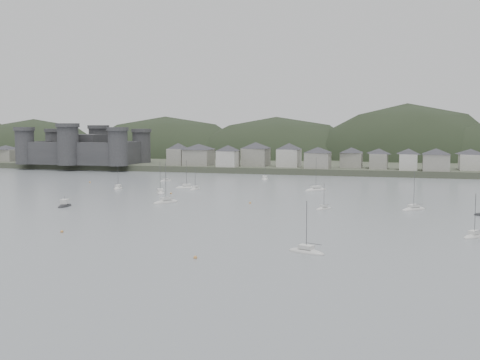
% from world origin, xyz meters
% --- Properties ---
extents(ground, '(900.00, 900.00, 0.00)m').
position_xyz_m(ground, '(0.00, 0.00, 0.00)').
color(ground, slate).
rests_on(ground, ground).
extents(far_shore_land, '(900.00, 250.00, 3.00)m').
position_xyz_m(far_shore_land, '(0.00, 295.00, 1.50)').
color(far_shore_land, '#383D2D').
rests_on(far_shore_land, ground).
extents(forested_ridge, '(851.55, 103.94, 102.57)m').
position_xyz_m(forested_ridge, '(4.83, 269.40, -11.28)').
color(forested_ridge, black).
rests_on(forested_ridge, ground).
extents(castle, '(66.00, 43.00, 20.00)m').
position_xyz_m(castle, '(-120.00, 179.80, 10.96)').
color(castle, '#353437').
rests_on(castle, far_shore_land).
extents(waterfront_town, '(451.48, 28.46, 12.92)m').
position_xyz_m(waterfront_town, '(50.59, 183.34, 8.66)').
color(waterfront_town, gray).
rests_on(waterfront_town, far_shore_land).
extents(sailboat_lead, '(8.81, 6.00, 11.57)m').
position_xyz_m(sailboat_lead, '(-28.49, 99.88, 0.17)').
color(sailboat_lead, '#BCBBB7').
rests_on(sailboat_lead, ground).
extents(moored_fleet, '(236.40, 171.15, 13.06)m').
position_xyz_m(moored_fleet, '(-5.73, 60.80, 0.18)').
color(moored_fleet, '#BCBBB7').
rests_on(moored_fleet, ground).
extents(motor_launch_far, '(3.30, 7.37, 3.72)m').
position_xyz_m(motor_launch_far, '(-44.12, 41.13, 0.30)').
color(motor_launch_far, black).
rests_on(motor_launch_far, ground).
extents(mooring_buoys, '(160.93, 122.67, 0.70)m').
position_xyz_m(mooring_buoys, '(-2.36, 52.90, 0.15)').
color(mooring_buoys, '#C38341').
rests_on(mooring_buoys, ground).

